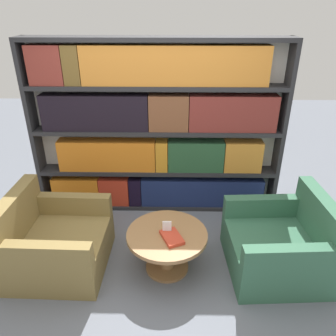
{
  "coord_description": "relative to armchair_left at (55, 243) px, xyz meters",
  "views": [
    {
      "loc": [
        0.21,
        -2.41,
        2.49
      ],
      "look_at": [
        0.15,
        0.73,
        0.91
      ],
      "focal_mm": 35.0,
      "sensor_mm": 36.0,
      "label": 1
    }
  ],
  "objects": [
    {
      "name": "armchair_right",
      "position": [
        2.32,
        0.0,
        0.0
      ],
      "size": [
        0.99,
        1.0,
        0.83
      ],
      "rotation": [
        0.0,
        0.0,
        -1.51
      ],
      "color": "#336047",
      "rests_on": "ground_plane"
    },
    {
      "name": "bookshelf",
      "position": [
        1.01,
        1.18,
        0.81
      ],
      "size": [
        3.09,
        0.3,
        2.18
      ],
      "color": "silver",
      "rests_on": "ground_plane"
    },
    {
      "name": "ground_plane",
      "position": [
        1.01,
        -0.23,
        -0.28
      ],
      "size": [
        14.0,
        14.0,
        0.0
      ],
      "primitive_type": "plane",
      "color": "slate"
    },
    {
      "name": "table_sign",
      "position": [
        1.16,
        -0.03,
        0.23
      ],
      "size": [
        0.09,
        0.06,
        0.14
      ],
      "color": "black",
      "rests_on": "coffee_table"
    },
    {
      "name": "armchair_left",
      "position": [
        0.0,
        0.0,
        0.0
      ],
      "size": [
        0.96,
        0.97,
        0.83
      ],
      "rotation": [
        0.0,
        0.0,
        1.55
      ],
      "color": "olive",
      "rests_on": "ground_plane"
    },
    {
      "name": "coffee_table",
      "position": [
        1.16,
        -0.03,
        0.05
      ],
      "size": [
        0.81,
        0.81,
        0.45
      ],
      "color": "olive",
      "rests_on": "ground_plane"
    },
    {
      "name": "stray_book",
      "position": [
        1.21,
        -0.12,
        0.19
      ],
      "size": [
        0.26,
        0.31,
        0.03
      ],
      "color": "#B73823",
      "rests_on": "coffee_table"
    }
  ]
}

